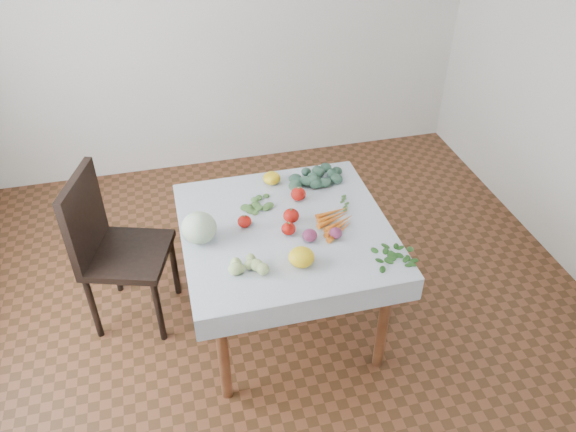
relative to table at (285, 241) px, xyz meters
name	(u,v)px	position (x,y,z in m)	size (l,w,h in m)	color
ground	(286,321)	(0.00, 0.00, -0.65)	(4.00, 4.00, 0.00)	brown
back_wall	(222,6)	(0.00, 2.00, 0.70)	(4.00, 0.04, 2.70)	white
table	(285,241)	(0.00, 0.00, 0.00)	(1.00, 1.00, 0.75)	brown
tablecloth	(285,227)	(0.00, 0.00, 0.10)	(1.12, 1.12, 0.01)	white
chair	(110,242)	(-0.97, 0.32, -0.07)	(0.58, 0.58, 1.01)	black
cabbage	(199,228)	(-0.46, 0.00, 0.19)	(0.18, 0.18, 0.17)	beige
tomato_a	(244,221)	(-0.21, 0.06, 0.14)	(0.08, 0.08, 0.07)	#B3130B
tomato_b	(298,194)	(0.13, 0.23, 0.14)	(0.09, 0.09, 0.08)	#B3130B
tomato_c	(291,216)	(0.04, 0.04, 0.14)	(0.09, 0.09, 0.08)	#B3130B
tomato_d	(288,229)	(0.00, -0.06, 0.14)	(0.08, 0.08, 0.07)	#B3130B
heirloom_back	(272,178)	(0.02, 0.43, 0.14)	(0.11, 0.11, 0.07)	yellow
heirloom_front	(302,257)	(0.01, -0.31, 0.15)	(0.13, 0.13, 0.09)	yellow
onion_a	(310,235)	(0.10, -0.14, 0.14)	(0.08, 0.08, 0.07)	#5A1942
onion_b	(336,233)	(0.24, -0.15, 0.13)	(0.07, 0.07, 0.06)	#5A1942
tomatillo_cluster	(246,266)	(-0.27, -0.29, 0.13)	(0.17, 0.13, 0.05)	#BCD37A
carrot_bunch	(337,221)	(0.28, -0.04, 0.12)	(0.22, 0.29, 0.03)	orange
kale_bunch	(320,181)	(0.30, 0.36, 0.13)	(0.34, 0.31, 0.05)	#34563F
basil_bunch	(393,256)	(0.48, -0.37, 0.11)	(0.24, 0.17, 0.01)	#214F18
dill_bunch	(253,206)	(-0.13, 0.22, 0.11)	(0.18, 0.18, 0.02)	#4A7F3A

